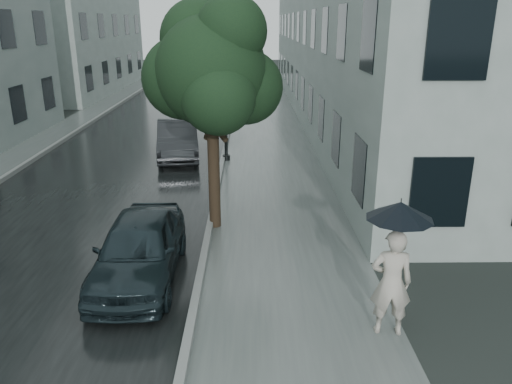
{
  "coord_description": "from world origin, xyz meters",
  "views": [
    {
      "loc": [
        -0.56,
        -8.08,
        4.92
      ],
      "look_at": [
        -0.44,
        2.42,
        1.3
      ],
      "focal_mm": 35.0,
      "sensor_mm": 36.0,
      "label": 1
    }
  ],
  "objects_px": {
    "street_tree": "(211,69)",
    "car_far": "(178,139)",
    "pedestrian": "(391,283)",
    "lamp_post": "(220,80)",
    "car_near": "(139,248)"
  },
  "relations": [
    {
      "from": "lamp_post",
      "to": "car_far",
      "type": "height_order",
      "value": "lamp_post"
    },
    {
      "from": "pedestrian",
      "to": "car_near",
      "type": "distance_m",
      "value": 4.86
    },
    {
      "from": "lamp_post",
      "to": "car_near",
      "type": "height_order",
      "value": "lamp_post"
    },
    {
      "from": "pedestrian",
      "to": "car_near",
      "type": "xyz_separation_m",
      "value": [
        -4.47,
        1.9,
        -0.27
      ]
    },
    {
      "from": "street_tree",
      "to": "car_near",
      "type": "xyz_separation_m",
      "value": [
        -1.32,
        -2.78,
        -3.2
      ]
    },
    {
      "from": "lamp_post",
      "to": "car_far",
      "type": "bearing_deg",
      "value": 165.69
    },
    {
      "from": "street_tree",
      "to": "lamp_post",
      "type": "distance_m",
      "value": 6.25
    },
    {
      "from": "lamp_post",
      "to": "street_tree",
      "type": "bearing_deg",
      "value": -85.74
    },
    {
      "from": "lamp_post",
      "to": "car_far",
      "type": "xyz_separation_m",
      "value": [
        -1.7,
        0.52,
        -2.24
      ]
    },
    {
      "from": "pedestrian",
      "to": "street_tree",
      "type": "height_order",
      "value": "street_tree"
    },
    {
      "from": "pedestrian",
      "to": "car_far",
      "type": "height_order",
      "value": "pedestrian"
    },
    {
      "from": "street_tree",
      "to": "car_far",
      "type": "xyz_separation_m",
      "value": [
        -1.85,
        6.7,
        -3.16
      ]
    },
    {
      "from": "lamp_post",
      "to": "car_far",
      "type": "distance_m",
      "value": 2.86
    },
    {
      "from": "pedestrian",
      "to": "car_far",
      "type": "distance_m",
      "value": 12.44
    },
    {
      "from": "lamp_post",
      "to": "car_near",
      "type": "distance_m",
      "value": 9.32
    }
  ]
}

